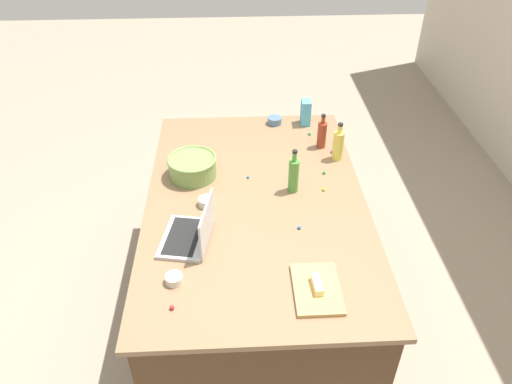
{
  "coord_description": "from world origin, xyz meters",
  "views": [
    {
      "loc": [
        2.1,
        -0.11,
        2.55
      ],
      "look_at": [
        0.0,
        0.0,
        0.95
      ],
      "focal_mm": 34.28,
      "sensor_mm": 36.0,
      "label": 1
    }
  ],
  "objects_px": {
    "ramekin_wide": "(274,121)",
    "cutting_board": "(317,289)",
    "laptop": "(192,233)",
    "ramekin_medium": "(206,202)",
    "bottle_oil": "(338,145)",
    "butter_stick_left": "(317,284)",
    "bottle_soy": "(322,134)",
    "bottle_olive": "(294,175)",
    "candy_bag": "(306,112)",
    "ramekin_small": "(174,279)",
    "mixing_bowl_large": "(192,166)"
  },
  "relations": [
    {
      "from": "ramekin_wide",
      "to": "cutting_board",
      "type": "bearing_deg",
      "value": 2.48
    },
    {
      "from": "laptop",
      "to": "ramekin_medium",
      "type": "distance_m",
      "value": 0.28
    },
    {
      "from": "bottle_oil",
      "to": "laptop",
      "type": "bearing_deg",
      "value": -50.6
    },
    {
      "from": "ramekin_wide",
      "to": "butter_stick_left",
      "type": "bearing_deg",
      "value": 2.48
    },
    {
      "from": "bottle_oil",
      "to": "bottle_soy",
      "type": "bearing_deg",
      "value": -151.93
    },
    {
      "from": "bottle_oil",
      "to": "bottle_olive",
      "type": "height_order",
      "value": "bottle_olive"
    },
    {
      "from": "bottle_olive",
      "to": "cutting_board",
      "type": "bearing_deg",
      "value": 1.88
    },
    {
      "from": "bottle_oil",
      "to": "bottle_olive",
      "type": "relative_size",
      "value": 0.93
    },
    {
      "from": "cutting_board",
      "to": "ramekin_medium",
      "type": "distance_m",
      "value": 0.8
    },
    {
      "from": "bottle_soy",
      "to": "ramekin_medium",
      "type": "distance_m",
      "value": 0.9
    },
    {
      "from": "laptop",
      "to": "butter_stick_left",
      "type": "height_order",
      "value": "laptop"
    },
    {
      "from": "laptop",
      "to": "ramekin_wide",
      "type": "relative_size",
      "value": 3.64
    },
    {
      "from": "candy_bag",
      "to": "butter_stick_left",
      "type": "bearing_deg",
      "value": -5.52
    },
    {
      "from": "bottle_oil",
      "to": "ramekin_small",
      "type": "distance_m",
      "value": 1.33
    },
    {
      "from": "cutting_board",
      "to": "candy_bag",
      "type": "distance_m",
      "value": 1.5
    },
    {
      "from": "bottle_soy",
      "to": "butter_stick_left",
      "type": "xyz_separation_m",
      "value": [
        1.18,
        -0.2,
        -0.05
      ]
    },
    {
      "from": "cutting_board",
      "to": "ramekin_wide",
      "type": "xyz_separation_m",
      "value": [
        -1.5,
        -0.06,
        0.01
      ]
    },
    {
      "from": "butter_stick_left",
      "to": "ramekin_medium",
      "type": "relative_size",
      "value": 1.27
    },
    {
      "from": "bottle_soy",
      "to": "bottle_olive",
      "type": "bearing_deg",
      "value": -26.9
    },
    {
      "from": "laptop",
      "to": "bottle_olive",
      "type": "height_order",
      "value": "bottle_olive"
    },
    {
      "from": "mixing_bowl_large",
      "to": "candy_bag",
      "type": "relative_size",
      "value": 1.67
    },
    {
      "from": "laptop",
      "to": "mixing_bowl_large",
      "type": "relative_size",
      "value": 1.21
    },
    {
      "from": "ramekin_wide",
      "to": "bottle_oil",
      "type": "bearing_deg",
      "value": 37.38
    },
    {
      "from": "bottle_soy",
      "to": "candy_bag",
      "type": "relative_size",
      "value": 1.33
    },
    {
      "from": "bottle_soy",
      "to": "butter_stick_left",
      "type": "height_order",
      "value": "bottle_soy"
    },
    {
      "from": "ramekin_wide",
      "to": "mixing_bowl_large",
      "type": "bearing_deg",
      "value": -41.57
    },
    {
      "from": "bottle_soy",
      "to": "candy_bag",
      "type": "xyz_separation_m",
      "value": [
        -0.3,
        -0.06,
        -0.01
      ]
    },
    {
      "from": "bottle_soy",
      "to": "bottle_olive",
      "type": "height_order",
      "value": "bottle_olive"
    },
    {
      "from": "bottle_olive",
      "to": "cutting_board",
      "type": "xyz_separation_m",
      "value": [
        0.73,
        0.02,
        -0.1
      ]
    },
    {
      "from": "mixing_bowl_large",
      "to": "bottle_soy",
      "type": "relative_size",
      "value": 1.25
    },
    {
      "from": "bottle_oil",
      "to": "cutting_board",
      "type": "bearing_deg",
      "value": -15.05
    },
    {
      "from": "ramekin_small",
      "to": "bottle_soy",
      "type": "bearing_deg",
      "value": 142.94
    },
    {
      "from": "laptop",
      "to": "ramekin_small",
      "type": "height_order",
      "value": "laptop"
    },
    {
      "from": "ramekin_small",
      "to": "laptop",
      "type": "bearing_deg",
      "value": 165.68
    },
    {
      "from": "cutting_board",
      "to": "butter_stick_left",
      "type": "distance_m",
      "value": 0.03
    },
    {
      "from": "bottle_olive",
      "to": "ramekin_medium",
      "type": "bearing_deg",
      "value": -77.37
    },
    {
      "from": "bottle_oil",
      "to": "candy_bag",
      "type": "height_order",
      "value": "bottle_oil"
    },
    {
      "from": "bottle_olive",
      "to": "ramekin_medium",
      "type": "relative_size",
      "value": 3.04
    },
    {
      "from": "ramekin_small",
      "to": "ramekin_wide",
      "type": "bearing_deg",
      "value": 158.24
    },
    {
      "from": "laptop",
      "to": "bottle_olive",
      "type": "relative_size",
      "value": 1.31
    },
    {
      "from": "bottle_olive",
      "to": "butter_stick_left",
      "type": "relative_size",
      "value": 2.38
    },
    {
      "from": "mixing_bowl_large",
      "to": "ramekin_medium",
      "type": "height_order",
      "value": "mixing_bowl_large"
    },
    {
      "from": "cutting_board",
      "to": "butter_stick_left",
      "type": "relative_size",
      "value": 2.71
    },
    {
      "from": "ramekin_medium",
      "to": "candy_bag",
      "type": "bearing_deg",
      "value": 143.1
    },
    {
      "from": "mixing_bowl_large",
      "to": "cutting_board",
      "type": "relative_size",
      "value": 0.95
    },
    {
      "from": "ramekin_small",
      "to": "ramekin_medium",
      "type": "xyz_separation_m",
      "value": [
        -0.55,
        0.13,
        0.0
      ]
    },
    {
      "from": "cutting_board",
      "to": "candy_bag",
      "type": "xyz_separation_m",
      "value": [
        -1.49,
        0.14,
        0.08
      ]
    },
    {
      "from": "ramekin_small",
      "to": "candy_bag",
      "type": "bearing_deg",
      "value": 151.19
    },
    {
      "from": "laptop",
      "to": "bottle_oil",
      "type": "bearing_deg",
      "value": 129.4
    },
    {
      "from": "bottle_soy",
      "to": "ramekin_small",
      "type": "distance_m",
      "value": 1.39
    }
  ]
}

